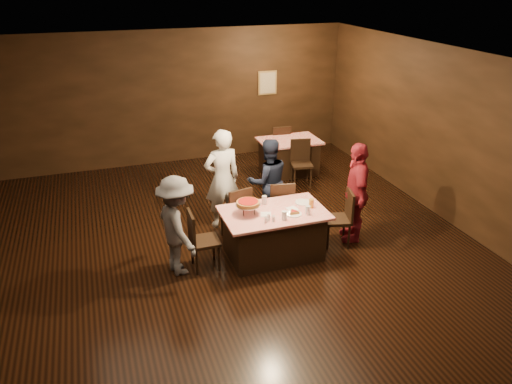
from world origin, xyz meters
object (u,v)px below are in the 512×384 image
(chair_back_far, at_px, (279,144))
(plate_empty, at_px, (303,202))
(back_table, at_px, (289,157))
(diner_white_jacket, at_px, (222,179))
(diner_navy_hoodie, at_px, (268,181))
(diner_red_shirt, at_px, (356,192))
(glass_front_left, at_px, (284,215))
(diner_grey_knit, at_px, (177,226))
(glass_back, at_px, (264,200))
(glass_amber, at_px, (311,203))
(chair_end_left, at_px, (205,240))
(main_table, at_px, (274,234))
(chair_far_right, at_px, (280,205))
(chair_back_near, at_px, (302,164))
(pizza_stand, at_px, (248,203))
(chair_end_right, at_px, (337,218))
(chair_far_left, at_px, (235,212))
(glass_front_right, at_px, (308,210))

(chair_back_far, height_order, plate_empty, chair_back_far)
(back_table, relative_size, diner_white_jacket, 0.74)
(diner_navy_hoodie, distance_m, diner_red_shirt, 1.55)
(diner_navy_hoodie, relative_size, glass_front_left, 11.11)
(diner_grey_knit, height_order, diner_red_shirt, diner_red_shirt)
(diner_navy_hoodie, xyz_separation_m, glass_back, (-0.36, -0.83, 0.06))
(diner_grey_knit, bearing_deg, glass_amber, -104.37)
(chair_end_left, relative_size, glass_amber, 6.79)
(back_table, height_order, diner_grey_knit, diner_grey_knit)
(back_table, height_order, chair_back_far, chair_back_far)
(main_table, bearing_deg, chair_far_right, 61.93)
(chair_back_near, relative_size, diner_grey_knit, 0.62)
(diner_white_jacket, relative_size, diner_grey_knit, 1.15)
(chair_far_right, relative_size, glass_amber, 6.79)
(chair_back_far, height_order, diner_grey_knit, diner_grey_knit)
(plate_empty, height_order, glass_back, glass_back)
(plate_empty, distance_m, glass_front_left, 0.68)
(pizza_stand, bearing_deg, chair_back_near, 51.15)
(plate_empty, relative_size, glass_amber, 1.79)
(main_table, height_order, glass_front_left, glass_front_left)
(chair_end_right, bearing_deg, chair_far_right, -122.51)
(plate_empty, bearing_deg, glass_amber, -75.96)
(chair_end_left, height_order, diner_grey_knit, diner_grey_knit)
(main_table, height_order, back_table, same)
(diner_grey_knit, bearing_deg, chair_far_left, -68.75)
(glass_front_right, relative_size, glass_amber, 1.00)
(glass_front_left, bearing_deg, chair_end_left, 165.38)
(chair_end_left, bearing_deg, glass_front_left, -104.24)
(chair_far_right, distance_m, diner_navy_hoodie, 0.49)
(chair_end_left, relative_size, diner_red_shirt, 0.56)
(back_table, bearing_deg, diner_white_jacket, -136.60)
(chair_end_right, distance_m, diner_white_jacket, 2.06)
(chair_far_right, bearing_deg, back_table, -105.69)
(back_table, xyz_separation_m, pizza_stand, (-1.95, -3.12, 0.57))
(diner_grey_knit, distance_m, pizza_stand, 1.11)
(glass_amber, bearing_deg, diner_red_shirt, 9.57)
(diner_red_shirt, bearing_deg, diner_white_jacket, -101.04)
(glass_front_right, bearing_deg, diner_navy_hoodie, 95.65)
(diner_grey_knit, xyz_separation_m, glass_back, (1.44, 0.28, 0.08))
(plate_empty, distance_m, glass_front_right, 0.42)
(glass_back, bearing_deg, glass_front_right, -47.73)
(diner_white_jacket, xyz_separation_m, pizza_stand, (0.08, -1.20, 0.07))
(chair_far_right, height_order, glass_amber, chair_far_right)
(chair_back_far, height_order, glass_amber, chair_back_far)
(main_table, bearing_deg, glass_back, 99.46)
(chair_end_left, relative_size, chair_back_near, 1.00)
(chair_far_right, distance_m, diner_white_jacket, 1.09)
(pizza_stand, xyz_separation_m, glass_back, (0.35, 0.25, -0.11))
(diner_red_shirt, relative_size, plate_empty, 6.76)
(chair_end_left, bearing_deg, chair_far_left, -42.64)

